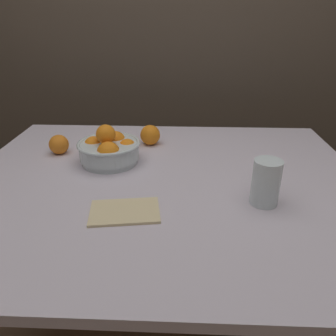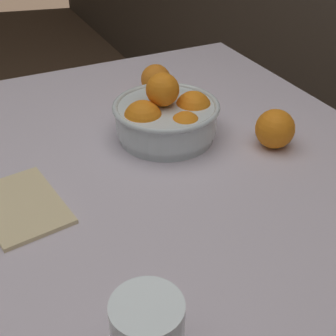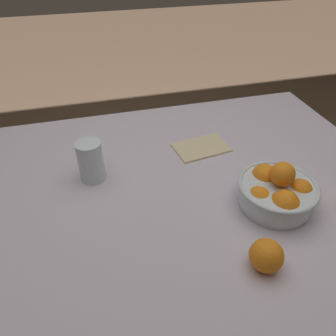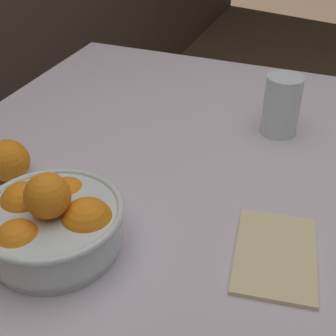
% 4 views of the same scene
% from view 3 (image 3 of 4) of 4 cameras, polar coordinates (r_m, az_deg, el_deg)
% --- Properties ---
extents(ground_plane, '(12.00, 12.00, 0.00)m').
position_cam_3_polar(ground_plane, '(1.64, 3.15, -23.63)').
color(ground_plane, brown).
extents(dining_table, '(1.37, 1.12, 0.75)m').
position_cam_3_polar(dining_table, '(1.09, 4.37, -6.17)').
color(dining_table, silver).
rests_on(dining_table, ground_plane).
extents(fruit_bowl, '(0.23, 0.23, 0.15)m').
position_cam_3_polar(fruit_bowl, '(1.00, 18.40, -3.98)').
color(fruit_bowl, silver).
rests_on(fruit_bowl, dining_table).
extents(juice_glass, '(0.08, 0.08, 0.14)m').
position_cam_3_polar(juice_glass, '(1.07, -13.27, 0.98)').
color(juice_glass, '#F4A314').
rests_on(juice_glass, dining_table).
extents(orange_loose_front, '(0.08, 0.08, 0.08)m').
position_cam_3_polar(orange_loose_front, '(0.85, 16.73, -14.39)').
color(orange_loose_front, orange).
rests_on(orange_loose_front, dining_table).
extents(napkin, '(0.21, 0.15, 0.01)m').
position_cam_3_polar(napkin, '(1.22, 5.78, 3.56)').
color(napkin, beige).
rests_on(napkin, dining_table).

